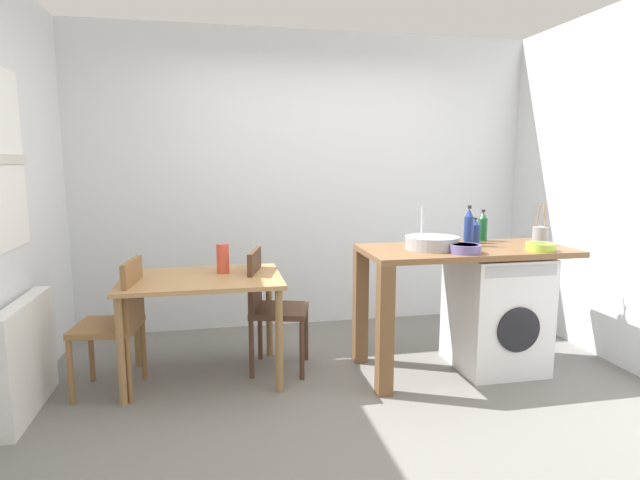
% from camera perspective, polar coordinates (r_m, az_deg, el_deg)
% --- Properties ---
extents(ground_plane, '(5.46, 5.46, 0.00)m').
position_cam_1_polar(ground_plane, '(3.45, 4.17, -17.68)').
color(ground_plane, slate).
extents(wall_back, '(4.60, 0.10, 2.70)m').
position_cam_1_polar(wall_back, '(4.80, -1.30, 6.53)').
color(wall_back, silver).
rests_on(wall_back, ground_plane).
extents(radiator, '(0.10, 0.80, 0.70)m').
position_cam_1_polar(radiator, '(3.68, -29.96, -11.28)').
color(radiator, white).
rests_on(radiator, ground_plane).
extents(dining_table, '(1.10, 0.76, 0.74)m').
position_cam_1_polar(dining_table, '(3.69, -13.03, -5.49)').
color(dining_table, tan).
rests_on(dining_table, ground_plane).
extents(chair_person_seat, '(0.45, 0.45, 0.90)m').
position_cam_1_polar(chair_person_seat, '(3.68, -21.62, -8.12)').
color(chair_person_seat, olive).
rests_on(chair_person_seat, ground_plane).
extents(chair_opposite, '(0.49, 0.49, 0.90)m').
position_cam_1_polar(chair_opposite, '(3.80, -5.66, -6.98)').
color(chair_opposite, '#4C3323').
rests_on(chair_opposite, ground_plane).
extents(kitchen_counter, '(1.50, 0.68, 0.92)m').
position_cam_1_polar(kitchen_counter, '(3.77, 13.00, -3.33)').
color(kitchen_counter, brown).
rests_on(kitchen_counter, ground_plane).
extents(washing_machine, '(0.60, 0.61, 0.86)m').
position_cam_1_polar(washing_machine, '(4.06, 19.00, -7.53)').
color(washing_machine, white).
rests_on(washing_machine, ground_plane).
extents(sink_basin, '(0.38, 0.38, 0.09)m').
position_cam_1_polar(sink_basin, '(3.71, 12.38, -0.30)').
color(sink_basin, '#9EA0A5').
rests_on(sink_basin, kitchen_counter).
extents(tap, '(0.02, 0.02, 0.28)m').
position_cam_1_polar(tap, '(3.86, 11.36, 1.51)').
color(tap, '#B2B2B7').
rests_on(tap, kitchen_counter).
extents(bottle_tall_green, '(0.07, 0.07, 0.30)m').
position_cam_1_polar(bottle_tall_green, '(3.90, 16.27, 1.33)').
color(bottle_tall_green, navy).
rests_on(bottle_tall_green, kitchen_counter).
extents(bottle_squat_brown, '(0.08, 0.08, 0.20)m').
position_cam_1_polar(bottle_squat_brown, '(4.06, 16.89, 0.91)').
color(bottle_squat_brown, navy).
rests_on(bottle_squat_brown, kitchen_counter).
extents(bottle_clear_small, '(0.07, 0.07, 0.25)m').
position_cam_1_polar(bottle_clear_small, '(4.19, 17.70, 1.41)').
color(bottle_clear_small, '#19592D').
rests_on(bottle_clear_small, kitchen_counter).
extents(mixing_bowl, '(0.22, 0.22, 0.06)m').
position_cam_1_polar(mixing_bowl, '(3.60, 15.88, -0.89)').
color(mixing_bowl, slate).
rests_on(mixing_bowl, kitchen_counter).
extents(utensil_crock, '(0.11, 0.11, 0.30)m').
position_cam_1_polar(utensil_crock, '(4.19, 23.36, 0.54)').
color(utensil_crock, gray).
rests_on(utensil_crock, kitchen_counter).
extents(colander, '(0.20, 0.20, 0.06)m').
position_cam_1_polar(colander, '(3.87, 23.40, -0.66)').
color(colander, '#A8C63D').
rests_on(colander, kitchen_counter).
extents(vase, '(0.09, 0.09, 0.21)m').
position_cam_1_polar(vase, '(3.74, -10.80, -2.04)').
color(vase, '#D84C38').
rests_on(vase, dining_table).
extents(scissors, '(0.15, 0.06, 0.01)m').
position_cam_1_polar(scissors, '(3.72, 15.98, -1.05)').
color(scissors, '#B2B2B7').
rests_on(scissors, kitchen_counter).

